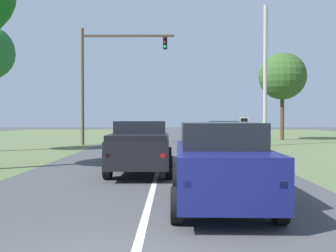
% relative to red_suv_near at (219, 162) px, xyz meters
% --- Properties ---
extents(ground_plane, '(120.00, 120.00, 0.00)m').
position_rel_red_suv_near_xyz_m(ground_plane, '(-1.67, 8.68, -1.03)').
color(ground_plane, '#424244').
extents(lane_centre_stripe, '(0.16, 43.31, 0.01)m').
position_rel_red_suv_near_xyz_m(lane_centre_stripe, '(-1.67, -2.32, -1.03)').
color(lane_centre_stripe, white).
rests_on(lane_centre_stripe, ground_plane).
extents(red_suv_near, '(2.29, 4.57, 1.96)m').
position_rel_red_suv_near_xyz_m(red_suv_near, '(0.00, 0.00, 0.00)').
color(red_suv_near, navy).
rests_on(red_suv_near, ground_plane).
extents(pickup_truck_lead, '(2.35, 5.39, 1.95)m').
position_rel_red_suv_near_xyz_m(pickup_truck_lead, '(-2.27, 5.08, -0.03)').
color(pickup_truck_lead, black).
rests_on(pickup_truck_lead, ground_plane).
extents(traffic_light, '(7.07, 0.40, 8.84)m').
position_rel_red_suv_near_xyz_m(traffic_light, '(-6.23, 18.48, 4.70)').
color(traffic_light, brown).
rests_on(traffic_light, ground_plane).
extents(keep_moving_sign, '(0.60, 0.09, 2.21)m').
position_rel_red_suv_near_xyz_m(keep_moving_sign, '(4.12, 17.48, 0.39)').
color(keep_moving_sign, gray).
rests_on(keep_moving_sign, ground_plane).
extents(oak_tree_right, '(4.31, 4.31, 8.07)m').
position_rel_red_suv_near_xyz_m(oak_tree_right, '(9.11, 24.70, 4.85)').
color(oak_tree_right, '#4C351E').
rests_on(oak_tree_right, ground_plane).
extents(crossing_suv_far, '(4.84, 2.21, 1.78)m').
position_rel_red_suv_near_xyz_m(crossing_suv_far, '(3.45, 23.16, -0.09)').
color(crossing_suv_far, maroon).
rests_on(crossing_suv_far, ground_plane).
extents(utility_pole_right, '(0.28, 0.28, 10.30)m').
position_rel_red_suv_near_xyz_m(utility_pole_right, '(5.73, 17.85, 4.12)').
color(utility_pole_right, '#9E998E').
rests_on(utility_pole_right, ground_plane).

